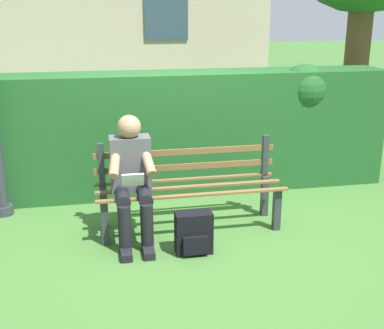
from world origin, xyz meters
TOP-DOWN VIEW (x-y plane):
  - ground at (0.00, 0.00)m, footprint 60.00×60.00m
  - park_bench at (0.00, -0.07)m, footprint 1.84×0.53m
  - person_seated at (0.57, 0.10)m, footprint 0.44×0.73m
  - hedge_backdrop at (-0.14, -1.19)m, footprint 5.02×0.70m
  - backpack at (0.06, 0.51)m, footprint 0.33×0.24m

SIDE VIEW (x-z plane):
  - ground at x=0.00m, z-range 0.00..0.00m
  - backpack at x=0.06m, z-range 0.00..0.38m
  - park_bench at x=0.00m, z-range 0.00..0.87m
  - person_seated at x=0.57m, z-range 0.04..1.22m
  - hedge_backdrop at x=-0.14m, z-range -0.01..1.49m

